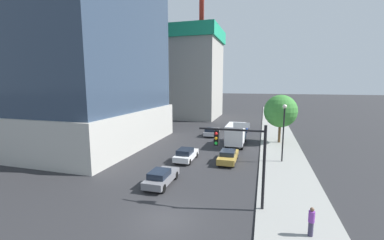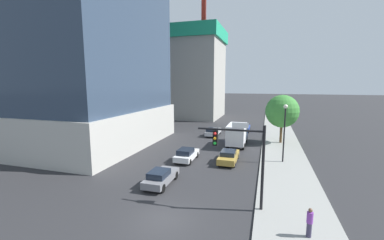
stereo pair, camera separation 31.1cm
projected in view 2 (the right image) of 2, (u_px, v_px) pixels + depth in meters
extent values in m
plane|color=#28282B|center=(165.00, 219.00, 16.09)|extent=(400.00, 400.00, 0.00)
cube|color=gray|center=(282.00, 149.00, 32.63)|extent=(5.16, 120.00, 0.15)
cube|color=#B2AFA8|center=(82.00, 126.00, 36.27)|extent=(20.56, 21.47, 5.06)
cube|color=#9E9B93|center=(190.00, 74.00, 63.26)|extent=(15.71, 14.88, 22.01)
cube|color=#1E9E70|center=(190.00, 35.00, 61.86)|extent=(16.65, 15.78, 3.00)
cube|color=red|center=(204.00, 51.00, 56.94)|extent=(0.90, 0.90, 31.92)
cylinder|color=black|center=(263.00, 168.00, 16.61)|extent=(0.20, 0.20, 5.85)
cylinder|color=black|center=(230.00, 130.00, 16.89)|extent=(4.50, 0.14, 0.14)
cube|color=black|center=(215.00, 138.00, 17.28)|extent=(0.32, 0.36, 1.05)
sphere|color=red|center=(215.00, 134.00, 17.05)|extent=(0.22, 0.22, 0.22)
sphere|color=orange|center=(215.00, 138.00, 17.10)|extent=(0.22, 0.22, 0.22)
sphere|color=green|center=(215.00, 143.00, 17.15)|extent=(0.22, 0.22, 0.22)
cube|color=white|center=(240.00, 125.00, 16.65)|extent=(1.10, 0.04, 0.36)
cylinder|color=black|center=(284.00, 135.00, 26.91)|extent=(0.16, 0.16, 5.93)
sphere|color=silver|center=(286.00, 107.00, 26.44)|extent=(0.44, 0.44, 0.44)
cylinder|color=brown|center=(281.00, 133.00, 35.97)|extent=(0.36, 0.36, 2.84)
sphere|color=#387F33|center=(282.00, 111.00, 35.50)|extent=(4.69, 4.69, 4.69)
cube|color=silver|center=(187.00, 155.00, 28.18)|extent=(1.80, 4.22, 0.61)
cube|color=#19212D|center=(186.00, 151.00, 27.69)|extent=(1.51, 2.04, 0.55)
cylinder|color=black|center=(184.00, 154.00, 29.81)|extent=(0.22, 0.68, 0.68)
cylinder|color=black|center=(197.00, 155.00, 29.35)|extent=(0.22, 0.68, 0.68)
cylinder|color=black|center=(176.00, 161.00, 27.10)|extent=(0.22, 0.68, 0.68)
cylinder|color=black|center=(190.00, 162.00, 26.64)|extent=(0.22, 0.68, 0.68)
cube|color=#AD8938|center=(229.00, 157.00, 27.56)|extent=(1.83, 4.64, 0.64)
cube|color=#19212D|center=(228.00, 153.00, 27.24)|extent=(1.54, 1.98, 0.48)
cylinder|color=black|center=(224.00, 155.00, 29.32)|extent=(0.22, 0.64, 0.64)
cylinder|color=black|center=(238.00, 156.00, 28.85)|extent=(0.22, 0.64, 0.64)
cylinder|color=black|center=(219.00, 163.00, 26.34)|extent=(0.22, 0.64, 0.64)
cylinder|color=black|center=(234.00, 164.00, 25.87)|extent=(0.22, 0.64, 0.64)
cube|color=#B7B7BC|center=(213.00, 132.00, 41.68)|extent=(1.85, 4.76, 0.63)
cube|color=#19212D|center=(212.00, 130.00, 40.70)|extent=(1.55, 2.27, 0.46)
cylinder|color=black|center=(211.00, 131.00, 43.48)|extent=(0.22, 0.65, 0.65)
cylinder|color=black|center=(220.00, 132.00, 43.01)|extent=(0.22, 0.65, 0.65)
cylinder|color=black|center=(206.00, 135.00, 40.43)|extent=(0.22, 0.65, 0.65)
cylinder|color=black|center=(216.00, 136.00, 39.95)|extent=(0.22, 0.65, 0.65)
cube|color=slate|center=(161.00, 178.00, 21.51)|extent=(1.74, 4.37, 0.58)
cube|color=#19212D|center=(159.00, 174.00, 20.97)|extent=(1.46, 1.94, 0.51)
cylinder|color=black|center=(160.00, 174.00, 23.18)|extent=(0.22, 0.71, 0.71)
cylinder|color=black|center=(176.00, 175.00, 22.73)|extent=(0.22, 0.71, 0.71)
cylinder|color=black|center=(145.00, 186.00, 20.37)|extent=(0.22, 0.71, 0.71)
cylinder|color=black|center=(163.00, 188.00, 19.92)|extent=(0.22, 0.71, 0.71)
cube|color=#233D9E|center=(244.00, 128.00, 45.34)|extent=(1.82, 4.54, 0.56)
cube|color=#19212D|center=(244.00, 125.00, 44.95)|extent=(1.53, 2.34, 0.55)
cylinder|color=black|center=(241.00, 128.00, 47.06)|extent=(0.22, 0.70, 0.70)
cylinder|color=black|center=(249.00, 128.00, 46.60)|extent=(0.22, 0.70, 0.70)
cylinder|color=black|center=(239.00, 131.00, 44.15)|extent=(0.22, 0.70, 0.70)
cylinder|color=black|center=(248.00, 131.00, 43.68)|extent=(0.22, 0.70, 0.70)
cube|color=#1E4799|center=(239.00, 131.00, 37.30)|extent=(2.35, 1.92, 1.91)
cube|color=silver|center=(237.00, 134.00, 33.95)|extent=(2.35, 4.78, 2.56)
cylinder|color=black|center=(232.00, 138.00, 37.75)|extent=(0.30, 0.93, 0.93)
cylinder|color=black|center=(246.00, 139.00, 37.16)|extent=(0.30, 0.93, 0.93)
cylinder|color=black|center=(228.00, 145.00, 33.32)|extent=(0.30, 0.93, 0.93)
cylinder|color=black|center=(243.00, 146.00, 32.72)|extent=(0.30, 0.93, 0.93)
cylinder|color=#38334C|center=(309.00, 230.00, 13.93)|extent=(0.28, 0.28, 0.84)
cylinder|color=purple|center=(310.00, 218.00, 13.82)|extent=(0.34, 0.34, 0.64)
sphere|color=brown|center=(310.00, 210.00, 13.75)|extent=(0.23, 0.23, 0.23)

